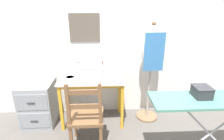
{
  "coord_description": "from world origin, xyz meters",
  "views": [
    {
      "loc": [
        0.18,
        -2.04,
        1.66
      ],
      "look_at": [
        0.29,
        0.22,
        0.83
      ],
      "focal_mm": 28.0,
      "sensor_mm": 36.0,
      "label": 1
    }
  ],
  "objects": [
    {
      "name": "sewing_table",
      "position": [
        0.0,
        0.23,
        0.6
      ],
      "size": [
        0.91,
        0.48,
        0.71
      ],
      "color": "silver",
      "rests_on": "ground_plane"
    },
    {
      "name": "fabric_bowl",
      "position": [
        -0.29,
        0.17,
        0.74
      ],
      "size": [
        0.14,
        0.14,
        0.05
      ],
      "color": "silver",
      "rests_on": "sewing_table"
    },
    {
      "name": "ironing_board",
      "position": [
        1.27,
        -0.61,
        0.78
      ],
      "size": [
        1.3,
        0.35,
        0.83
      ],
      "color": "#518E7A",
      "rests_on": "ground_plane"
    },
    {
      "name": "sewing_machine",
      "position": [
        -0.0,
        0.31,
        0.86
      ],
      "size": [
        0.37,
        0.18,
        0.34
      ],
      "color": "white",
      "rests_on": "sewing_table"
    },
    {
      "name": "wall_back",
      "position": [
        -0.0,
        0.54,
        1.28
      ],
      "size": [
        10.0,
        0.07,
        2.55
      ],
      "color": "silver",
      "rests_on": "ground_plane"
    },
    {
      "name": "dress_form",
      "position": [
        0.84,
        0.29,
        1.04
      ],
      "size": [
        0.32,
        0.32,
        1.47
      ],
      "color": "#846647",
      "rests_on": "ground_plane"
    },
    {
      "name": "filing_cabinet",
      "position": [
        -0.79,
        0.25,
        0.32
      ],
      "size": [
        0.45,
        0.48,
        0.64
      ],
      "color": "#93999E",
      "rests_on": "ground_plane"
    },
    {
      "name": "ground_plane",
      "position": [
        0.0,
        0.0,
        0.0
      ],
      "size": [
        14.0,
        14.0,
        0.0
      ],
      "primitive_type": "plane",
      "color": "#5B5651"
    },
    {
      "name": "wooden_chair",
      "position": [
        -0.04,
        -0.29,
        0.43
      ],
      "size": [
        0.4,
        0.38,
        0.92
      ],
      "color": "brown",
      "rests_on": "ground_plane"
    },
    {
      "name": "scissors",
      "position": [
        0.33,
        0.09,
        0.71
      ],
      "size": [
        0.12,
        0.08,
        0.01
      ],
      "color": "silver",
      "rests_on": "sewing_table"
    },
    {
      "name": "storage_box",
      "position": [
        1.12,
        -0.57,
        0.88
      ],
      "size": [
        0.16,
        0.17,
        0.11
      ],
      "color": "#333338",
      "rests_on": "ironing_board"
    },
    {
      "name": "thread_spool_near_machine",
      "position": [
        0.19,
        0.26,
        0.73
      ],
      "size": [
        0.03,
        0.03,
        0.04
      ],
      "color": "silver",
      "rests_on": "sewing_table"
    }
  ]
}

